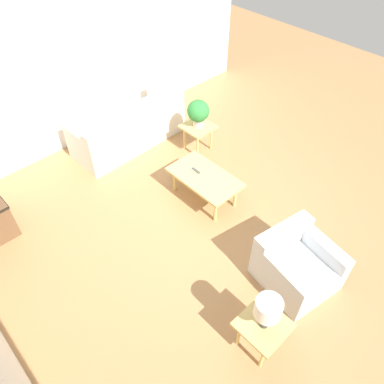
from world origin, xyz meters
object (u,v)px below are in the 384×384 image
object	(u,v)px
coffee_table	(205,179)
side_table_plant	(198,130)
sofa	(130,129)
armchair	(295,265)
side_table_lamp	(263,328)
potted_plant	(198,112)
table_lamp	(268,310)

from	to	relation	value
coffee_table	side_table_plant	world-z (taller)	side_table_plant
sofa	coffee_table	world-z (taller)	sofa
armchair	side_table_lamp	bearing A→B (deg)	-155.31
potted_plant	side_table_lamp	bearing A→B (deg)	147.05
potted_plant	sofa	bearing A→B (deg)	39.68
armchair	table_lamp	size ratio (longest dim) A/B	2.20
sofa	coffee_table	xyz separation A→B (m)	(-1.91, -0.00, 0.09)
side_table_plant	table_lamp	world-z (taller)	table_lamp
coffee_table	table_lamp	bearing A→B (deg)	150.29
potted_plant	table_lamp	bearing A→B (deg)	147.05
potted_plant	table_lamp	distance (m)	3.63
table_lamp	sofa	bearing A→B (deg)	-16.59
armchair	coffee_table	world-z (taller)	armchair
armchair	coffee_table	distance (m)	1.83
sofa	side_table_plant	bearing A→B (deg)	128.27
armchair	potted_plant	distance (m)	2.99
coffee_table	potted_plant	bearing A→B (deg)	-39.23
sofa	armchair	xyz separation A→B (m)	(-3.73, 0.19, -0.02)
sofa	table_lamp	distance (m)	4.20
armchair	potted_plant	size ratio (longest dim) A/B	2.03
side_table_lamp	table_lamp	size ratio (longest dim) A/B	1.10
armchair	sofa	bearing A→B (deg)	96.86
sofa	potted_plant	size ratio (longest dim) A/B	4.18
table_lamp	coffee_table	bearing A→B (deg)	-29.71
armchair	side_table_plant	bearing A→B (deg)	80.45
coffee_table	side_table_lamp	size ratio (longest dim) A/B	2.21
side_table_plant	armchair	bearing A→B (deg)	160.66
sofa	side_table_plant	size ratio (longest dim) A/B	4.10
armchair	coffee_table	bearing A→B (deg)	93.80
coffee_table	table_lamp	distance (m)	2.44
armchair	potted_plant	world-z (taller)	potted_plant
side_table_plant	table_lamp	bearing A→B (deg)	147.05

